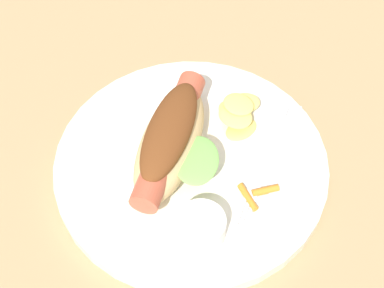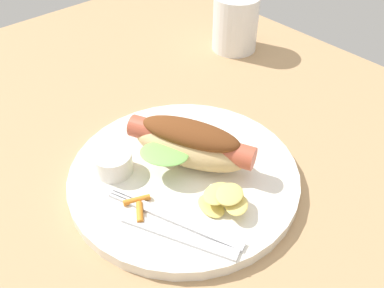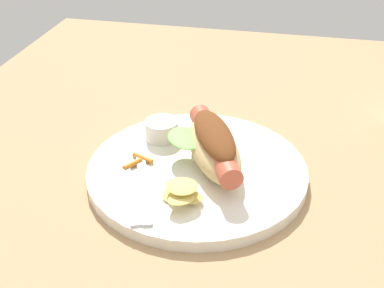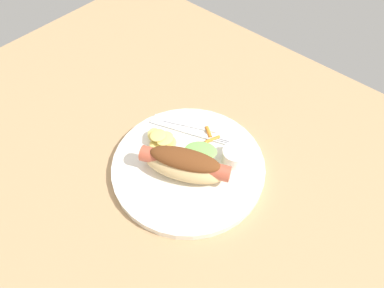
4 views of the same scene
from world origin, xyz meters
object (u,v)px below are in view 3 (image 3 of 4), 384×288
(knife, at_px, (129,190))
(hot_dog, at_px, (213,145))
(fork, at_px, (143,183))
(chips_pile, at_px, (182,191))
(plate, at_px, (196,171))
(carrot_garnish, at_px, (138,160))
(sauce_ramekin, at_px, (162,130))

(knife, bearing_deg, hot_dog, -72.74)
(fork, distance_m, chips_pile, 0.06)
(plate, relative_size, fork, 1.78)
(fork, xyz_separation_m, carrot_garnish, (-0.04, -0.02, 0.00))
(plate, bearing_deg, hot_dog, 115.87)
(knife, bearing_deg, fork, -59.62)
(chips_pile, relative_size, carrot_garnish, 1.87)
(fork, height_order, knife, same)
(knife, height_order, chips_pile, chips_pile)
(sauce_ramekin, distance_m, fork, 0.11)
(fork, xyz_separation_m, chips_pile, (0.02, 0.05, 0.01))
(plate, height_order, sauce_ramekin, sauce_ramekin)
(plate, bearing_deg, sauce_ramekin, -133.39)
(hot_dog, distance_m, chips_pile, 0.09)
(sauce_ramekin, bearing_deg, knife, -2.49)
(knife, bearing_deg, sauce_ramekin, -27.79)
(fork, bearing_deg, carrot_garnish, 4.27)
(plate, relative_size, knife, 2.15)
(fork, height_order, chips_pile, chips_pile)
(sauce_ramekin, xyz_separation_m, chips_pile, (0.13, 0.06, -0.00))
(knife, relative_size, carrot_garnish, 3.78)
(fork, xyz_separation_m, knife, (0.02, -0.01, -0.00))
(sauce_ramekin, bearing_deg, carrot_garnish, -11.90)
(plate, xyz_separation_m, sauce_ramekin, (-0.06, -0.06, 0.02))
(hot_dog, xyz_separation_m, knife, (0.08, -0.09, -0.03))
(carrot_garnish, bearing_deg, knife, 7.71)
(sauce_ramekin, bearing_deg, plate, 46.61)
(plate, height_order, chips_pile, chips_pile)
(hot_dog, relative_size, fork, 1.00)
(sauce_ramekin, distance_m, carrot_garnish, 0.07)
(hot_dog, distance_m, carrot_garnish, 0.10)
(plate, relative_size, sauce_ramekin, 6.11)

